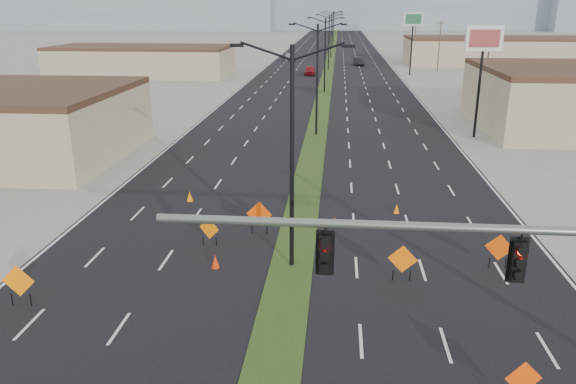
# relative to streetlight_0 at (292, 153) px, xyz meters

# --- Properties ---
(road_surface) EXTENTS (25.00, 400.00, 0.02)m
(road_surface) POSITION_rel_streetlight_0_xyz_m (0.00, 88.00, -5.42)
(road_surface) COLOR black
(road_surface) RESTS_ON ground
(median_strip) EXTENTS (2.00, 400.00, 0.04)m
(median_strip) POSITION_rel_streetlight_0_xyz_m (0.00, 88.00, -5.42)
(median_strip) COLOR #2C4117
(median_strip) RESTS_ON ground
(building_sw_far) EXTENTS (30.00, 14.00, 4.50)m
(building_sw_far) POSITION_rel_streetlight_0_xyz_m (-32.00, 73.00, -3.17)
(building_sw_far) COLOR tan
(building_sw_far) RESTS_ON ground
(building_se_far) EXTENTS (44.00, 16.00, 5.00)m
(building_se_far) POSITION_rel_streetlight_0_xyz_m (38.00, 98.00, -2.92)
(building_se_far) COLOR tan
(building_se_far) RESTS_ON ground
(mesa_west) EXTENTS (180.00, 50.00, 22.00)m
(mesa_west) POSITION_rel_streetlight_0_xyz_m (-120.00, 268.00, 5.58)
(mesa_west) COLOR gray
(mesa_west) RESTS_ON ground
(mesa_center) EXTENTS (220.00, 50.00, 28.00)m
(mesa_center) POSITION_rel_streetlight_0_xyz_m (40.00, 288.00, 8.58)
(mesa_center) COLOR gray
(mesa_center) RESTS_ON ground
(streetlight_0) EXTENTS (5.15, 0.24, 10.02)m
(streetlight_0) POSITION_rel_streetlight_0_xyz_m (0.00, 0.00, 0.00)
(streetlight_0) COLOR black
(streetlight_0) RESTS_ON ground
(streetlight_1) EXTENTS (5.15, 0.24, 10.02)m
(streetlight_1) POSITION_rel_streetlight_0_xyz_m (0.00, 28.00, 0.00)
(streetlight_1) COLOR black
(streetlight_1) RESTS_ON ground
(streetlight_2) EXTENTS (5.15, 0.24, 10.02)m
(streetlight_2) POSITION_rel_streetlight_0_xyz_m (0.00, 56.00, 0.00)
(streetlight_2) COLOR black
(streetlight_2) RESTS_ON ground
(streetlight_3) EXTENTS (5.15, 0.24, 10.02)m
(streetlight_3) POSITION_rel_streetlight_0_xyz_m (0.00, 84.00, 0.00)
(streetlight_3) COLOR black
(streetlight_3) RESTS_ON ground
(streetlight_4) EXTENTS (5.15, 0.24, 10.02)m
(streetlight_4) POSITION_rel_streetlight_0_xyz_m (0.00, 112.00, 0.00)
(streetlight_4) COLOR black
(streetlight_4) RESTS_ON ground
(streetlight_5) EXTENTS (5.15, 0.24, 10.02)m
(streetlight_5) POSITION_rel_streetlight_0_xyz_m (0.00, 140.00, 0.00)
(streetlight_5) COLOR black
(streetlight_5) RESTS_ON ground
(streetlight_6) EXTENTS (5.15, 0.24, 10.02)m
(streetlight_6) POSITION_rel_streetlight_0_xyz_m (0.00, 168.00, 0.00)
(streetlight_6) COLOR black
(streetlight_6) RESTS_ON ground
(utility_pole_1) EXTENTS (1.60, 0.20, 9.00)m
(utility_pole_1) POSITION_rel_streetlight_0_xyz_m (20.00, 48.00, -0.74)
(utility_pole_1) COLOR #4C3823
(utility_pole_1) RESTS_ON ground
(utility_pole_2) EXTENTS (1.60, 0.20, 9.00)m
(utility_pole_2) POSITION_rel_streetlight_0_xyz_m (20.00, 83.00, -0.74)
(utility_pole_2) COLOR #4C3823
(utility_pole_2) RESTS_ON ground
(utility_pole_3) EXTENTS (1.60, 0.20, 9.00)m
(utility_pole_3) POSITION_rel_streetlight_0_xyz_m (20.00, 118.00, -0.74)
(utility_pole_3) COLOR #4C3823
(utility_pole_3) RESTS_ON ground
(car_left) EXTENTS (1.89, 4.52, 1.53)m
(car_left) POSITION_rel_streetlight_0_xyz_m (-3.07, 75.94, -4.65)
(car_left) COLOR maroon
(car_left) RESTS_ON ground
(car_mid) EXTENTS (2.23, 4.81, 1.52)m
(car_mid) POSITION_rel_streetlight_0_xyz_m (5.99, 93.45, -4.66)
(car_mid) COLOR black
(car_mid) RESTS_ON ground
(car_far) EXTENTS (2.27, 4.59, 1.28)m
(car_far) POSITION_rel_streetlight_0_xyz_m (-9.30, 105.21, -4.78)
(car_far) COLOR #B0B6BA
(car_far) RESTS_ON ground
(construction_sign_0) EXTENTS (1.36, 0.05, 1.81)m
(construction_sign_0) POSITION_rel_streetlight_0_xyz_m (-10.52, -4.69, -4.35)
(construction_sign_0) COLOR orange
(construction_sign_0) RESTS_ON ground
(construction_sign_1) EXTENTS (1.07, 0.50, 1.53)m
(construction_sign_1) POSITION_rel_streetlight_0_xyz_m (-4.30, 1.86, -4.52)
(construction_sign_1) COLOR orange
(construction_sign_1) RESTS_ON ground
(construction_sign_2) EXTENTS (1.37, 0.20, 1.83)m
(construction_sign_2) POSITION_rel_streetlight_0_xyz_m (-2.00, 3.56, -4.33)
(construction_sign_2) COLOR #EE4205
(construction_sign_2) RESTS_ON ground
(construction_sign_3) EXTENTS (1.26, 0.26, 1.69)m
(construction_sign_3) POSITION_rel_streetlight_0_xyz_m (4.93, -1.15, -4.42)
(construction_sign_3) COLOR #FF6505
(construction_sign_3) RESTS_ON ground
(construction_sign_4) EXTENTS (1.13, 0.21, 1.52)m
(construction_sign_4) POSITION_rel_streetlight_0_xyz_m (7.68, -9.00, -4.53)
(construction_sign_4) COLOR #FF4305
(construction_sign_4) RESTS_ON ground
(construction_sign_5) EXTENTS (1.22, 0.39, 1.68)m
(construction_sign_5) POSITION_rel_streetlight_0_xyz_m (9.45, 0.51, -4.43)
(construction_sign_5) COLOR #E14A04
(construction_sign_5) RESTS_ON ground
(cone_0) EXTENTS (0.39, 0.39, 0.65)m
(cone_0) POSITION_rel_streetlight_0_xyz_m (-3.48, -0.60, -5.10)
(cone_0) COLOR red
(cone_0) RESTS_ON ground
(cone_1) EXTENTS (0.38, 0.38, 0.60)m
(cone_1) POSITION_rel_streetlight_0_xyz_m (1.92, 4.89, -5.12)
(cone_1) COLOR red
(cone_1) RESTS_ON ground
(cone_2) EXTENTS (0.43, 0.43, 0.57)m
(cone_2) POSITION_rel_streetlight_0_xyz_m (5.52, 7.42, -5.14)
(cone_2) COLOR orange
(cone_2) RESTS_ON ground
(cone_3) EXTENTS (0.46, 0.46, 0.67)m
(cone_3) POSITION_rel_streetlight_0_xyz_m (-7.02, 8.44, -5.08)
(cone_3) COLOR orange
(cone_3) RESTS_ON ground
(pole_sign_east_near) EXTENTS (3.23, 0.53, 9.88)m
(pole_sign_east_near) POSITION_rel_streetlight_0_xyz_m (14.52, 28.27, 2.67)
(pole_sign_east_near) COLOR black
(pole_sign_east_near) RESTS_ON ground
(pole_sign_east_far) EXTENTS (3.29, 1.71, 10.55)m
(pole_sign_east_far) POSITION_rel_streetlight_0_xyz_m (14.34, 77.32, 3.26)
(pole_sign_east_far) COLOR black
(pole_sign_east_far) RESTS_ON ground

